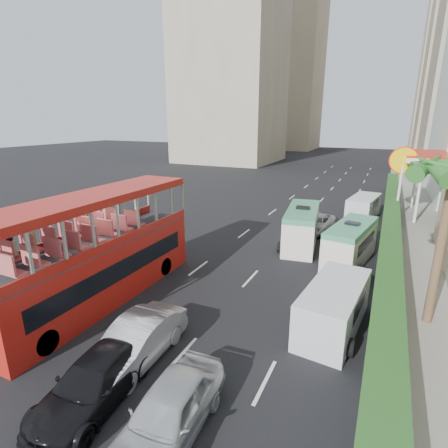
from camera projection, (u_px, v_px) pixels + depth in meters
The scene contains 17 objects.
ground_plane at pixel (216, 329), 14.25m from camera, with size 200.00×200.00×0.00m, color black.
double_decker_bus at pixel (98, 249), 15.97m from camera, with size 2.50×11.00×5.06m, color red.
car_silver_lane_a at pixel (137, 361), 12.38m from camera, with size 1.60×4.59×1.51m, color silver.
car_silver_lane_b at pixel (170, 434), 9.50m from camera, with size 1.77×4.41×1.50m, color silver.
car_black at pixel (97, 399), 10.67m from camera, with size 1.91×4.70×1.36m, color black.
van_asset at pixel (315, 231), 26.68m from camera, with size 2.10×4.55×1.26m, color silver.
minibus_near at pixel (302, 227), 23.35m from camera, with size 1.92×5.76×2.56m, color silver.
minibus_far at pixel (350, 244), 20.59m from camera, with size 1.77×5.31×2.36m, color silver.
panel_van_near at pixel (334, 307), 14.05m from camera, with size 1.92×4.79×1.92m, color silver.
panel_van_far at pixel (363, 207), 29.96m from camera, with size 1.90×4.74×1.90m, color silver.
sidewalk at pixel (423, 211), 32.22m from camera, with size 6.00×120.00×0.18m, color #99968C.
kerb_wall at pixel (389, 235), 23.66m from camera, with size 0.30×44.00×1.00m, color silver.
hedge at pixel (391, 223), 23.42m from camera, with size 1.10×44.00×0.70m, color #2D6626.
palm_tree at pixel (440, 249), 13.57m from camera, with size 0.36×0.36×6.40m, color brown.
shell_station at pixel (444, 187), 29.31m from camera, with size 6.50×8.00×5.50m, color silver.
tower_left_a at pixel (231, 18), 64.18m from camera, with size 18.00×18.00×52.00m, color #B2A58C.
tower_left_b at pixel (290, 62), 94.56m from camera, with size 16.00×16.00×46.00m, color tan.
Camera 1 is at (5.59, -11.08, 8.22)m, focal length 28.00 mm.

